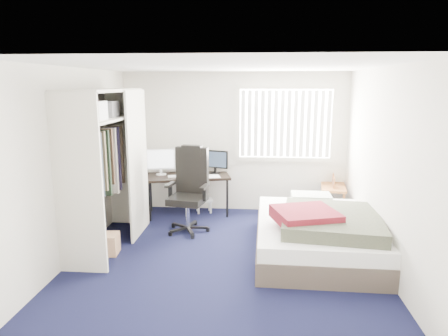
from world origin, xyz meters
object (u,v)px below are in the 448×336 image
bed (318,232)px  office_chair (189,199)px  nightstand (333,189)px  desk (188,173)px

bed → office_chair: bearing=158.6°
office_chair → bed: size_ratio=0.61×
nightstand → desk: bearing=-177.9°
office_chair → nightstand: (2.39, 0.89, -0.02)m
desk → bed: (2.06, -1.54, -0.45)m
office_chair → nightstand: size_ratio=1.57×
bed → nightstand: bearing=73.4°
office_chair → nightstand: 2.55m
desk → nightstand: bearing=2.1°
desk → nightstand: size_ratio=1.82×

